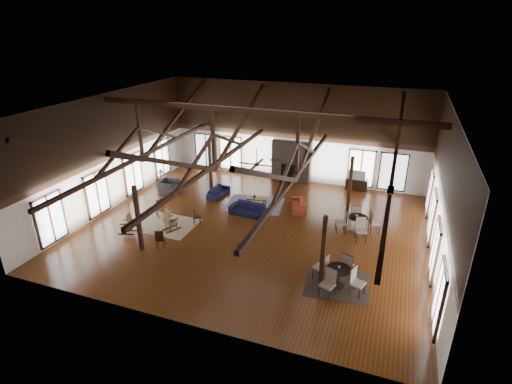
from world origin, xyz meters
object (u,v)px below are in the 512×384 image
(coffee_table, at_px, (257,198))
(armchair, at_px, (168,187))
(cafe_table_far, at_px, (358,222))
(cafe_table_near, at_px, (338,274))
(sofa_navy_left, at_px, (218,192))
(sofa_orange, at_px, (299,205))
(tv_console, at_px, (357,184))
(sofa_navy_front, at_px, (249,209))

(coffee_table, distance_m, armchair, 5.44)
(armchair, bearing_deg, cafe_table_far, -98.52)
(cafe_table_near, height_order, cafe_table_far, same)
(sofa_navy_left, xyz_separation_m, cafe_table_near, (7.89, -6.18, 0.30))
(cafe_table_near, distance_m, cafe_table_far, 4.58)
(sofa_navy_left, distance_m, sofa_orange, 4.78)
(tv_console, bearing_deg, coffee_table, -139.98)
(sofa_orange, xyz_separation_m, tv_console, (2.57, 3.86, 0.06))
(sofa_navy_left, height_order, coffee_table, sofa_navy_left)
(cafe_table_near, distance_m, tv_console, 9.94)
(armchair, relative_size, tv_console, 0.92)
(sofa_navy_front, relative_size, sofa_navy_left, 1.20)
(sofa_orange, distance_m, coffee_table, 2.31)
(sofa_navy_left, relative_size, armchair, 1.47)
(coffee_table, height_order, cafe_table_near, cafe_table_near)
(coffee_table, bearing_deg, tv_console, 28.29)
(sofa_navy_left, distance_m, cafe_table_far, 8.22)
(sofa_navy_left, bearing_deg, sofa_orange, -87.75)
(cafe_table_far, bearing_deg, cafe_table_near, -92.05)
(sofa_navy_left, relative_size, cafe_table_near, 0.80)
(sofa_navy_front, relative_size, cafe_table_far, 0.95)
(sofa_navy_front, height_order, sofa_navy_left, sofa_navy_front)
(armchair, bearing_deg, cafe_table_near, -120.53)
(coffee_table, relative_size, cafe_table_near, 0.54)
(armchair, distance_m, cafe_table_far, 11.05)
(sofa_navy_left, distance_m, cafe_table_near, 10.03)
(sofa_navy_front, bearing_deg, sofa_orange, 39.58)
(sofa_navy_front, height_order, armchair, armchair)
(cafe_table_near, bearing_deg, sofa_navy_front, 139.86)
(sofa_orange, xyz_separation_m, cafe_table_near, (3.11, -6.07, 0.30))
(cafe_table_far, bearing_deg, coffee_table, 167.26)
(sofa_navy_front, bearing_deg, armchair, 174.03)
(coffee_table, xyz_separation_m, armchair, (-5.43, -0.24, 0.02))
(sofa_navy_front, xyz_separation_m, cafe_table_near, (5.36, -4.52, 0.25))
(sofa_navy_left, height_order, sofa_orange, sofa_orange)
(sofa_navy_front, bearing_deg, coffee_table, 97.11)
(sofa_orange, relative_size, cafe_table_near, 0.81)
(coffee_table, bearing_deg, sofa_navy_left, 160.46)
(cafe_table_far, height_order, tv_console, cafe_table_far)
(sofa_navy_front, bearing_deg, cafe_table_far, 5.75)
(coffee_table, distance_m, cafe_table_near, 7.96)
(sofa_navy_front, xyz_separation_m, cafe_table_far, (5.53, 0.06, 0.25))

